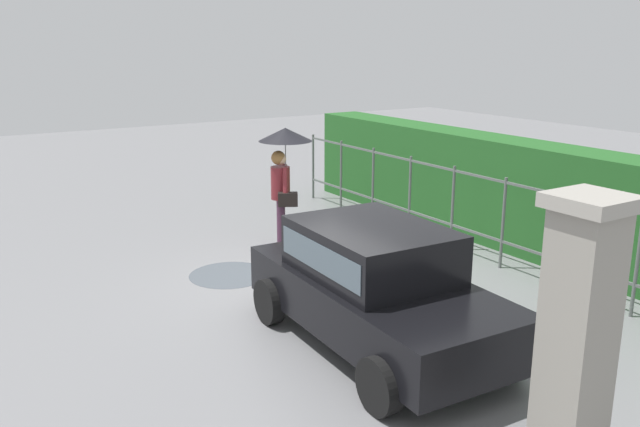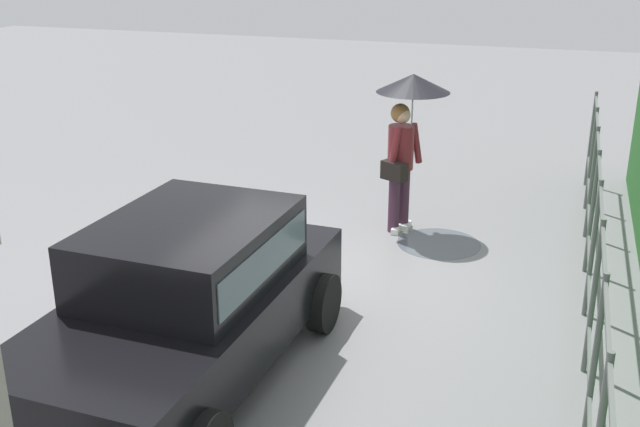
% 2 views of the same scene
% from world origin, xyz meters
% --- Properties ---
extents(ground_plane, '(40.00, 40.00, 0.00)m').
position_xyz_m(ground_plane, '(0.00, 0.00, 0.00)').
color(ground_plane, slate).
extents(car, '(3.80, 1.99, 1.48)m').
position_xyz_m(car, '(2.20, -0.35, 0.80)').
color(car, black).
rests_on(car, ground).
extents(pedestrian, '(0.95, 0.95, 2.11)m').
position_xyz_m(pedestrian, '(-1.93, 0.71, 1.57)').
color(pedestrian, '#47283D').
rests_on(pedestrian, ground).
extents(gate_pillar, '(0.60, 0.60, 2.42)m').
position_xyz_m(gate_pillar, '(4.98, -0.35, 1.24)').
color(gate_pillar, gray).
rests_on(gate_pillar, ground).
extents(fence_section, '(10.51, 0.05, 1.50)m').
position_xyz_m(fence_section, '(0.47, 3.06, 0.82)').
color(fence_section, '#59605B').
rests_on(fence_section, ground).
extents(hedge_row, '(11.46, 0.90, 1.90)m').
position_xyz_m(hedge_row, '(0.47, 4.14, 0.95)').
color(hedge_row, '#235B23').
rests_on(hedge_row, ground).
extents(puddle_near, '(1.27, 1.27, 0.00)m').
position_xyz_m(puddle_near, '(-0.99, -0.82, 0.00)').
color(puddle_near, '#4C545B').
rests_on(puddle_near, ground).
extents(puddle_far, '(1.08, 1.08, 0.00)m').
position_xyz_m(puddle_far, '(-1.59, 1.26, 0.00)').
color(puddle_far, '#4C545B').
rests_on(puddle_far, ground).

